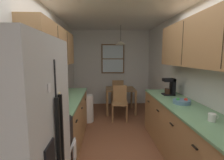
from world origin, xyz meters
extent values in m
plane|color=brown|center=(0.00, 1.00, 0.00)|extent=(12.00, 12.00, 0.00)
cube|color=silver|center=(-1.35, 1.00, 1.27)|extent=(0.10, 9.00, 2.55)
cube|color=silver|center=(1.35, 1.00, 1.27)|extent=(0.10, 9.00, 2.55)
cube|color=silver|center=(0.00, 3.65, 1.27)|extent=(4.40, 0.10, 2.55)
cube|color=white|center=(0.00, 1.00, 2.59)|extent=(4.40, 9.00, 0.08)
cube|color=beige|center=(-0.58, -1.10, 1.38)|extent=(0.01, 0.05, 0.07)
cube|color=white|center=(-0.58, -1.30, 1.49)|extent=(0.01, 0.04, 0.05)
cube|color=silver|center=(-0.65, -0.44, 0.63)|extent=(0.02, 0.50, 0.02)
cube|color=black|center=(-0.99, -0.44, 0.91)|extent=(0.59, 0.59, 0.02)
cube|color=black|center=(-1.27, -0.44, 1.00)|extent=(0.06, 0.62, 0.20)
cylinder|color=#2D2D2D|center=(-1.13, -0.58, 0.93)|extent=(0.15, 0.15, 0.01)
cylinder|color=#2D2D2D|center=(-1.13, -0.30, 0.93)|extent=(0.15, 0.15, 0.01)
cylinder|color=#2D2D2D|center=(-0.85, -0.58, 0.93)|extent=(0.15, 0.15, 0.01)
cylinder|color=#2D2D2D|center=(-0.85, -0.30, 0.93)|extent=(0.15, 0.15, 0.01)
cube|color=black|center=(-1.11, -0.44, 1.63)|extent=(0.38, 0.62, 0.30)
cube|color=black|center=(-0.92, -0.50, 1.63)|extent=(0.01, 0.37, 0.19)
cube|color=#2D2D33|center=(-0.92, -0.23, 1.63)|extent=(0.01, 0.12, 0.19)
cube|color=#A87A4C|center=(-1.00, 0.86, 0.43)|extent=(0.60, 1.96, 0.87)
cube|color=#6B9E70|center=(-1.00, 0.86, 0.89)|extent=(0.63, 1.98, 0.03)
cube|color=black|center=(-0.69, 0.21, 0.70)|extent=(0.02, 0.10, 0.01)
cube|color=black|center=(-0.69, 0.86, 0.70)|extent=(0.02, 0.10, 0.01)
cube|color=black|center=(-0.69, 1.52, 0.70)|extent=(0.02, 0.10, 0.01)
cube|color=#A87A4C|center=(-1.14, 0.81, 1.83)|extent=(0.32, 2.06, 0.66)
cube|color=#2D2319|center=(-0.98, 0.47, 1.83)|extent=(0.01, 0.01, 0.61)
cube|color=#2D2319|center=(-0.98, 1.15, 1.83)|extent=(0.01, 0.01, 0.61)
cube|color=#A87A4C|center=(1.00, 0.02, 0.43)|extent=(0.60, 3.11, 0.87)
cube|color=#6B9E70|center=(1.00, 0.02, 0.89)|extent=(0.63, 3.13, 0.03)
cube|color=black|center=(0.69, -0.60, 0.70)|extent=(0.02, 0.10, 0.01)
cube|color=black|center=(0.69, 0.02, 0.70)|extent=(0.02, 0.10, 0.01)
cube|color=black|center=(0.69, 0.64, 0.70)|extent=(0.02, 0.10, 0.01)
cube|color=black|center=(0.69, 1.26, 0.70)|extent=(0.02, 0.10, 0.01)
cube|color=#A87A4C|center=(1.14, -0.03, 1.87)|extent=(0.32, 2.81, 0.74)
cube|color=#2D2319|center=(0.98, -0.50, 1.87)|extent=(0.01, 0.01, 0.68)
cube|color=#2D2319|center=(0.98, 0.43, 1.87)|extent=(0.01, 0.01, 0.68)
cube|color=brown|center=(0.22, 2.67, 0.71)|extent=(0.85, 0.76, 0.03)
cube|color=brown|center=(-0.18, 2.32, 0.35)|extent=(0.06, 0.06, 0.69)
cube|color=brown|center=(0.62, 2.32, 0.35)|extent=(0.06, 0.06, 0.69)
cube|color=brown|center=(-0.18, 3.02, 0.35)|extent=(0.06, 0.06, 0.69)
cube|color=brown|center=(0.62, 3.02, 0.35)|extent=(0.06, 0.06, 0.69)
cube|color=#A87A4C|center=(0.14, 2.01, 0.45)|extent=(0.44, 0.44, 0.04)
cube|color=#A87A4C|center=(0.16, 2.19, 0.68)|extent=(0.37, 0.07, 0.45)
cylinder|color=#A87A4C|center=(0.30, 1.81, 0.22)|extent=(0.04, 0.04, 0.43)
cylinder|color=#A87A4C|center=(-0.06, 1.85, 0.22)|extent=(0.04, 0.04, 0.43)
cylinder|color=#A87A4C|center=(0.34, 2.18, 0.22)|extent=(0.04, 0.04, 0.43)
cylinder|color=#A87A4C|center=(-0.02, 2.21, 0.22)|extent=(0.04, 0.04, 0.43)
cube|color=#A87A4C|center=(0.19, 3.33, 0.45)|extent=(0.40, 0.40, 0.04)
cube|color=#A87A4C|center=(0.19, 3.15, 0.68)|extent=(0.37, 0.04, 0.45)
cylinder|color=#A87A4C|center=(0.01, 3.51, 0.22)|extent=(0.04, 0.04, 0.43)
cylinder|color=#A87A4C|center=(0.37, 3.51, 0.22)|extent=(0.04, 0.04, 0.43)
cylinder|color=#A87A4C|center=(0.00, 3.15, 0.22)|extent=(0.04, 0.04, 0.43)
cylinder|color=#A87A4C|center=(0.37, 3.15, 0.22)|extent=(0.04, 0.04, 0.43)
cylinder|color=black|center=(0.22, 2.67, 2.33)|extent=(0.01, 0.01, 0.45)
cone|color=beige|center=(0.22, 2.67, 2.05)|extent=(0.31, 0.31, 0.10)
sphere|color=white|center=(0.22, 2.67, 2.07)|extent=(0.06, 0.06, 0.06)
cube|color=brown|center=(0.05, 3.58, 1.59)|extent=(0.78, 0.04, 0.99)
cube|color=silver|center=(0.05, 3.56, 1.59)|extent=(0.70, 0.01, 0.91)
cube|color=brown|center=(0.05, 3.56, 1.59)|extent=(0.70, 0.02, 0.03)
cylinder|color=white|center=(-0.70, 1.97, 0.34)|extent=(0.31, 0.31, 0.69)
cylinder|color=#265999|center=(-1.00, 0.18, 0.97)|extent=(0.12, 0.12, 0.14)
cylinder|color=white|center=(-1.00, 0.18, 1.05)|extent=(0.12, 0.12, 0.02)
cube|color=white|center=(-0.64, -0.28, 0.50)|extent=(0.02, 0.16, 0.24)
cube|color=black|center=(1.02, 1.00, 0.91)|extent=(0.22, 0.18, 0.02)
cube|color=black|center=(1.10, 1.00, 1.07)|extent=(0.06, 0.18, 0.33)
cube|color=black|center=(1.02, 1.00, 1.20)|extent=(0.22, 0.18, 0.06)
cylinder|color=#331E14|center=(1.00, 1.00, 0.98)|extent=(0.11, 0.11, 0.11)
cylinder|color=white|center=(1.00, -0.39, 0.95)|extent=(0.09, 0.09, 0.09)
torus|color=white|center=(1.06, -0.39, 0.95)|extent=(0.05, 0.01, 0.05)
cylinder|color=#597F9E|center=(0.99, 0.37, 0.93)|extent=(0.28, 0.28, 0.06)
cylinder|color=black|center=(0.99, 0.37, 0.95)|extent=(0.23, 0.23, 0.03)
sphere|color=red|center=(1.06, 0.36, 0.96)|extent=(0.06, 0.06, 0.06)
sphere|color=green|center=(0.93, 0.39, 0.96)|extent=(0.06, 0.06, 0.06)
cylinder|color=#E0D14C|center=(0.21, 2.70, 0.75)|extent=(0.21, 0.21, 0.06)
camera|label=1|loc=(-0.28, -2.24, 1.66)|focal=27.06mm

